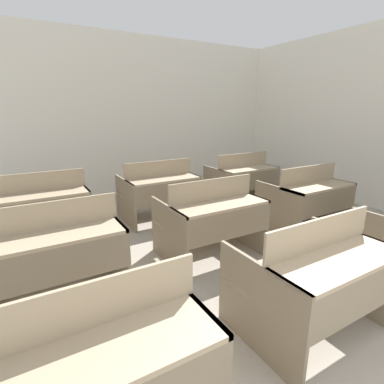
{
  "coord_description": "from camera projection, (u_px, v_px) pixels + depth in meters",
  "views": [
    {
      "loc": [
        -1.57,
        0.48,
        1.63
      ],
      "look_at": [
        0.08,
        3.26,
        0.74
      ],
      "focal_mm": 28.0,
      "sensor_mm": 36.0,
      "label": 1
    }
  ],
  "objects": [
    {
      "name": "wall_back",
      "position": [
        108.0,
        118.0,
        5.56
      ],
      "size": [
        7.3,
        0.06,
        2.98
      ],
      "color": "white",
      "rests_on": "ground_plane"
    },
    {
      "name": "bench_front_left",
      "position": [
        96.0,
        366.0,
        1.43
      ],
      "size": [
        1.06,
        0.83,
        0.91
      ],
      "color": "#7F7059",
      "rests_on": "ground_plane"
    },
    {
      "name": "bench_front_center",
      "position": [
        315.0,
        276.0,
        2.21
      ],
      "size": [
        1.06,
        0.83,
        0.91
      ],
      "color": "#7F7059",
      "rests_on": "ground_plane"
    },
    {
      "name": "bench_second_left",
      "position": [
        57.0,
        251.0,
        2.59
      ],
      "size": [
        1.06,
        0.83,
        0.91
      ],
      "color": "#81715A",
      "rests_on": "ground_plane"
    },
    {
      "name": "bench_second_center",
      "position": [
        211.0,
        218.0,
        3.38
      ],
      "size": [
        1.06,
        0.83,
        0.91
      ],
      "color": "#7C6D56",
      "rests_on": "ground_plane"
    },
    {
      "name": "bench_second_right",
      "position": [
        306.0,
        198.0,
        4.15
      ],
      "size": [
        1.06,
        0.83,
        0.91
      ],
      "color": "#786952",
      "rests_on": "ground_plane"
    },
    {
      "name": "bench_third_left",
      "position": [
        43.0,
        208.0,
        3.73
      ],
      "size": [
        1.06,
        0.83,
        0.91
      ],
      "color": "#7D6E57",
      "rests_on": "ground_plane"
    },
    {
      "name": "bench_third_center",
      "position": [
        159.0,
        190.0,
        4.54
      ],
      "size": [
        1.06,
        0.83,
        0.91
      ],
      "color": "#7D6E57",
      "rests_on": "ground_plane"
    },
    {
      "name": "bench_third_right",
      "position": [
        242.0,
        179.0,
        5.31
      ],
      "size": [
        1.06,
        0.83,
        0.91
      ],
      "color": "#7E6F58",
      "rests_on": "ground_plane"
    },
    {
      "name": "wastepaper_bin",
      "position": [
        268.0,
        177.0,
        6.82
      ],
      "size": [
        0.28,
        0.28,
        0.31
      ],
      "color": "#474C51",
      "rests_on": "ground_plane"
    }
  ]
}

